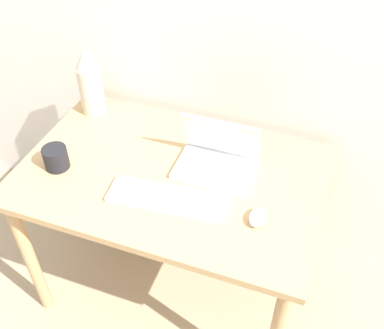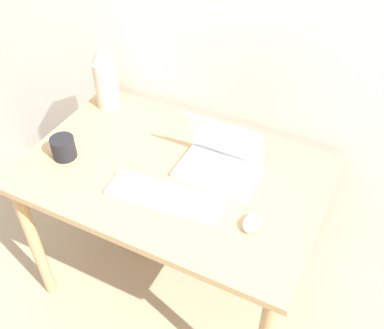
% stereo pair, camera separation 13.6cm
% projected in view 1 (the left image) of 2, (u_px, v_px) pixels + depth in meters
% --- Properties ---
extents(desk, '(1.13, 0.73, 0.72)m').
position_uv_depth(desk, '(171.00, 190.00, 1.74)').
color(desk, tan).
rests_on(desk, ground_plane).
extents(laptop, '(0.29, 0.20, 0.21)m').
position_uv_depth(laptop, '(217.00, 158.00, 1.66)').
color(laptop, white).
rests_on(laptop, desk).
extents(keyboard, '(0.43, 0.16, 0.02)m').
position_uv_depth(keyboard, '(167.00, 198.00, 1.56)').
color(keyboard, white).
rests_on(keyboard, desk).
extents(mouse, '(0.06, 0.09, 0.04)m').
position_uv_depth(mouse, '(258.00, 217.00, 1.49)').
color(mouse, white).
rests_on(mouse, desk).
extents(vase, '(0.10, 0.10, 0.30)m').
position_uv_depth(vase, '(90.00, 82.00, 1.87)').
color(vase, beige).
rests_on(vase, desk).
extents(mug, '(0.09, 0.09, 0.09)m').
position_uv_depth(mug, '(56.00, 158.00, 1.67)').
color(mug, black).
rests_on(mug, desk).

